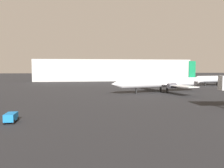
{
  "coord_description": "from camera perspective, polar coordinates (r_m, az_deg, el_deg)",
  "views": [
    {
      "loc": [
        -1.9,
        -8.07,
        7.41
      ],
      "look_at": [
        4.34,
        44.39,
        3.49
      ],
      "focal_mm": 35.09,
      "sensor_mm": 36.0,
      "label": 1
    }
  ],
  "objects": [
    {
      "name": "airplane_distant",
      "position": [
        67.2,
        12.69,
        0.34
      ],
      "size": [
        31.32,
        25.27,
        9.54
      ],
      "rotation": [
        0.0,
        0.0,
        3.41
      ],
      "color": "white",
      "rests_on": "ground_plane"
    },
    {
      "name": "airplane_far_left",
      "position": [
        101.91,
        25.96,
        1.17
      ],
      "size": [
        25.68,
        21.86,
        8.58
      ],
      "rotation": [
        0.0,
        0.0,
        3.3
      ],
      "color": "silver",
      "rests_on": "ground_plane"
    },
    {
      "name": "baggage_cart",
      "position": [
        32.83,
        -24.85,
        -7.84
      ],
      "size": [
        1.43,
        2.44,
        1.3
      ],
      "rotation": [
        0.0,
        0.0,
        4.74
      ],
      "color": "#1972BF",
      "rests_on": "ground_plane"
    },
    {
      "name": "terminal_building",
      "position": [
        130.67,
        -0.01,
        3.63
      ],
      "size": [
        87.17,
        22.05,
        12.03
      ],
      "primitive_type": "cube",
      "color": "#B7B7B2",
      "rests_on": "ground_plane"
    }
  ]
}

